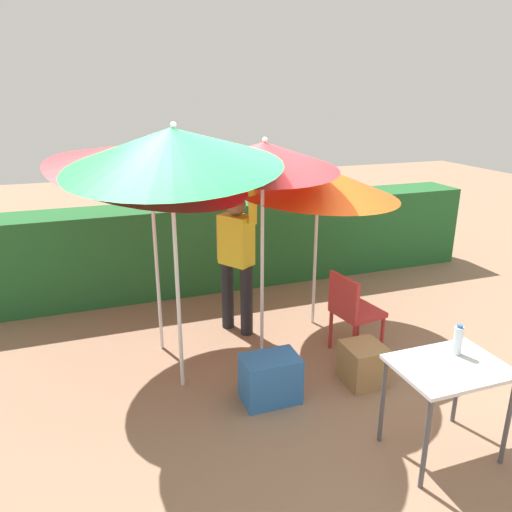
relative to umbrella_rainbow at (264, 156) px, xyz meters
name	(u,v)px	position (x,y,z in m)	size (l,w,h in m)	color
ground_plane	(266,368)	(-0.11, -0.39, -2.06)	(24.00, 24.00, 0.00)	#937056
hedge_row	(207,245)	(-0.11, 1.98, -1.47)	(8.00, 0.70, 1.20)	#23602D
umbrella_rainbow	(264,156)	(0.00, 0.00, 0.00)	(1.48, 1.49, 2.27)	silver
umbrella_orange	(318,181)	(0.79, 0.39, -0.34)	(1.83, 1.82, 1.95)	silver
umbrella_yellow	(151,160)	(-1.00, 0.40, -0.04)	(2.03, 1.99, 2.48)	silver
umbrella_navy	(172,148)	(-0.94, -0.40, 0.15)	(1.84, 1.84, 2.53)	silver
person_vendor	(236,254)	(-0.13, 0.50, -1.13)	(0.38, 0.51, 1.88)	black
chair_plastic	(352,309)	(0.84, -0.40, -1.55)	(0.51, 0.51, 0.89)	#B72D2D
cooler_box	(270,379)	(-0.26, -0.90, -1.85)	(0.50, 0.34, 0.43)	#2D6BB7
crate_cardboard	(363,364)	(0.68, -0.92, -1.87)	(0.37, 0.39, 0.39)	#9E7A4C
folding_table	(448,376)	(0.73, -1.95, -1.39)	(0.80, 0.60, 0.76)	#4C4C51
bottle_water	(458,340)	(0.88, -1.84, -1.19)	(0.07, 0.07, 0.24)	silver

